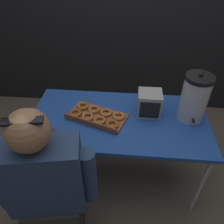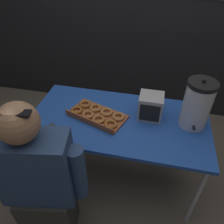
{
  "view_description": "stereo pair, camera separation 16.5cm",
  "coord_description": "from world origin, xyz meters",
  "px_view_note": "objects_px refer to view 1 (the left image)",
  "views": [
    {
      "loc": [
        0.07,
        -1.28,
        1.82
      ],
      "look_at": [
        -0.05,
        0.0,
        0.78
      ],
      "focal_mm": 35.0,
      "sensor_mm": 36.0,
      "label": 1
    },
    {
      "loc": [
        0.23,
        -1.25,
        1.82
      ],
      "look_at": [
        -0.05,
        0.0,
        0.78
      ],
      "focal_mm": 35.0,
      "sensor_mm": 36.0,
      "label": 2
    }
  ],
  "objects_px": {
    "coffee_urn": "(194,98)",
    "space_heater": "(149,104)",
    "donut_box": "(97,116)",
    "person_seated": "(48,192)",
    "cell_phone": "(49,135)"
  },
  "relations": [
    {
      "from": "space_heater",
      "to": "person_seated",
      "type": "relative_size",
      "value": 0.16
    },
    {
      "from": "coffee_urn",
      "to": "person_seated",
      "type": "bearing_deg",
      "value": -145.92
    },
    {
      "from": "coffee_urn",
      "to": "person_seated",
      "type": "relative_size",
      "value": 0.32
    },
    {
      "from": "donut_box",
      "to": "coffee_urn",
      "type": "distance_m",
      "value": 0.74
    },
    {
      "from": "donut_box",
      "to": "space_heater",
      "type": "relative_size",
      "value": 2.55
    },
    {
      "from": "donut_box",
      "to": "coffee_urn",
      "type": "height_order",
      "value": "coffee_urn"
    },
    {
      "from": "coffee_urn",
      "to": "person_seated",
      "type": "xyz_separation_m",
      "value": [
        -0.94,
        -0.64,
        -0.33
      ]
    },
    {
      "from": "space_heater",
      "to": "cell_phone",
      "type": "bearing_deg",
      "value": -155.98
    },
    {
      "from": "coffee_urn",
      "to": "space_heater",
      "type": "height_order",
      "value": "coffee_urn"
    },
    {
      "from": "coffee_urn",
      "to": "cell_phone",
      "type": "relative_size",
      "value": 2.57
    },
    {
      "from": "coffee_urn",
      "to": "space_heater",
      "type": "xyz_separation_m",
      "value": [
        -0.32,
        0.02,
        -0.09
      ]
    },
    {
      "from": "space_heater",
      "to": "donut_box",
      "type": "bearing_deg",
      "value": -167.19
    },
    {
      "from": "donut_box",
      "to": "cell_phone",
      "type": "xyz_separation_m",
      "value": [
        -0.31,
        -0.23,
        -0.01
      ]
    },
    {
      "from": "donut_box",
      "to": "coffee_urn",
      "type": "relative_size",
      "value": 1.27
    },
    {
      "from": "coffee_urn",
      "to": "space_heater",
      "type": "distance_m",
      "value": 0.33
    }
  ]
}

